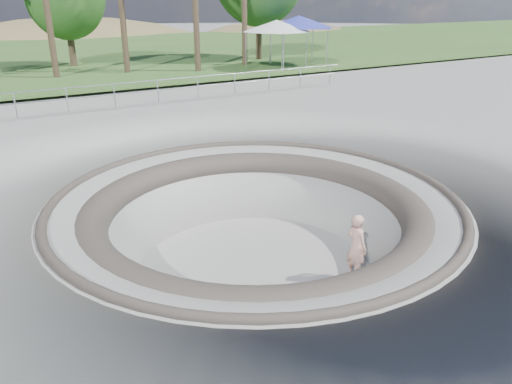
{
  "coord_description": "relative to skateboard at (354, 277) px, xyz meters",
  "views": [
    {
      "loc": [
        -5.93,
        -9.92,
        4.76
      ],
      "look_at": [
        0.4,
        0.62,
        -0.1
      ],
      "focal_mm": 35.0,
      "sensor_mm": 36.0,
      "label": 1
    }
  ],
  "objects": [
    {
      "name": "distant_hills",
      "position": [
        2.02,
        59.07,
        -5.19
      ],
      "size": [
        103.2,
        45.0,
        28.6
      ],
      "color": "olive",
      "rests_on": "ground"
    },
    {
      "name": "skater",
      "position": [
        -0.0,
        0.0,
        0.87
      ],
      "size": [
        0.42,
        0.63,
        1.71
      ],
      "primitive_type": "imported",
      "rotation": [
        0.0,
        0.0,
        1.55
      ],
      "color": "#E3A892",
      "rests_on": "skateboard"
    },
    {
      "name": "ground",
      "position": [
        -1.75,
        1.9,
        1.83
      ],
      "size": [
        180.0,
        180.0,
        0.0
      ],
      "primitive_type": "plane",
      "color": "#989893",
      "rests_on": "ground"
    },
    {
      "name": "safety_railing",
      "position": [
        -1.75,
        13.9,
        2.52
      ],
      "size": [
        25.0,
        0.06,
        1.03
      ],
      "color": "#989CA1",
      "rests_on": "ground"
    },
    {
      "name": "skate_bowl",
      "position": [
        -1.75,
        1.9,
        -0.0
      ],
      "size": [
        14.0,
        14.0,
        4.1
      ],
      "color": "#989893",
      "rests_on": "ground"
    },
    {
      "name": "grass_strip",
      "position": [
        -1.75,
        35.9,
        2.05
      ],
      "size": [
        180.0,
        36.0,
        0.12
      ],
      "color": "#356227",
      "rests_on": "ground"
    },
    {
      "name": "skateboard",
      "position": [
        0.0,
        0.0,
        0.0
      ],
      "size": [
        0.91,
        0.29,
        0.09
      ],
      "color": "#98593C",
      "rests_on": "ground"
    },
    {
      "name": "canopy_white",
      "position": [
        10.62,
        19.9,
        4.75
      ],
      "size": [
        5.45,
        5.45,
        3.02
      ],
      "color": "#989CA1",
      "rests_on": "ground"
    },
    {
      "name": "canopy_blue",
      "position": [
        12.58,
        20.24,
        4.95
      ],
      "size": [
        6.09,
        6.09,
        3.25
      ],
      "color": "#989CA1",
      "rests_on": "ground"
    }
  ]
}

